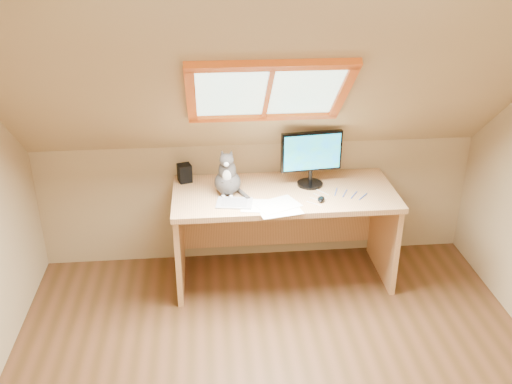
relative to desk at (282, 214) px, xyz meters
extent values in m
cube|color=tan|center=(-0.17, 0.30, -0.03)|extent=(3.50, 0.02, 1.00)
cube|color=tan|center=(-0.17, -0.48, 1.17)|extent=(3.50, 1.56, 1.41)
cube|color=#B2E0CC|center=(-0.17, -0.40, 1.10)|extent=(0.90, 0.53, 0.48)
cube|color=#E24415|center=(-0.17, -0.40, 1.10)|extent=(1.02, 0.64, 0.59)
cube|color=tan|center=(0.00, -0.07, 0.21)|extent=(1.67, 0.73, 0.04)
cube|color=tan|center=(-0.80, -0.07, -0.17)|extent=(0.04, 0.66, 0.72)
cube|color=tan|center=(0.80, -0.07, -0.17)|extent=(0.04, 0.66, 0.72)
cube|color=tan|center=(0.00, 0.26, -0.17)|extent=(1.57, 0.03, 0.50)
cylinder|color=black|center=(0.21, 0.02, 0.24)|extent=(0.20, 0.20, 0.02)
cylinder|color=black|center=(0.21, 0.02, 0.30)|extent=(0.03, 0.03, 0.11)
cube|color=black|center=(0.21, 0.02, 0.51)|extent=(0.47, 0.08, 0.30)
cube|color=blue|center=(0.21, 0.00, 0.51)|extent=(0.43, 0.06, 0.27)
ellipsoid|color=#46413E|center=(-0.42, -0.05, 0.31)|extent=(0.22, 0.25, 0.17)
ellipsoid|color=#46413E|center=(-0.42, -0.06, 0.41)|extent=(0.14, 0.14, 0.18)
ellipsoid|color=silver|center=(-0.43, -0.12, 0.39)|extent=(0.07, 0.04, 0.11)
ellipsoid|color=#46413E|center=(-0.43, -0.11, 0.51)|extent=(0.11, 0.10, 0.09)
sphere|color=silver|center=(-0.43, -0.15, 0.50)|extent=(0.04, 0.04, 0.04)
cone|color=#46413E|center=(-0.46, -0.09, 0.56)|extent=(0.05, 0.05, 0.06)
cone|color=#46413E|center=(-0.39, -0.09, 0.56)|extent=(0.05, 0.05, 0.06)
cube|color=black|center=(-0.74, 0.18, 0.30)|extent=(0.12, 0.12, 0.14)
cube|color=#B2B2B7|center=(-0.38, -0.24, 0.23)|extent=(0.28, 0.22, 0.01)
ellipsoid|color=black|center=(0.24, -0.25, 0.24)|extent=(0.08, 0.10, 0.03)
cube|color=white|center=(-0.17, -0.33, 0.23)|extent=(0.33, 0.27, 0.00)
cube|color=white|center=(-0.17, -0.33, 0.23)|extent=(0.32, 0.24, 0.00)
cube|color=white|center=(-0.17, -0.33, 0.23)|extent=(0.35, 0.30, 0.00)
camera|label=1|loc=(-0.57, -3.87, 2.07)|focal=40.00mm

